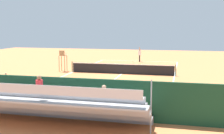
# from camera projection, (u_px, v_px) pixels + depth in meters

# --- Properties ---
(ground_plane) EXTENTS (60.00, 60.00, 0.00)m
(ground_plane) POSITION_uv_depth(u_px,v_px,m) (122.00, 74.00, 28.66)
(ground_plane) COLOR #D17542
(court_line_markings) EXTENTS (10.10, 22.20, 0.01)m
(court_line_markings) POSITION_uv_depth(u_px,v_px,m) (122.00, 74.00, 28.70)
(court_line_markings) COLOR white
(court_line_markings) RESTS_ON ground
(tennis_net) EXTENTS (10.30, 0.10, 1.07)m
(tennis_net) POSITION_uv_depth(u_px,v_px,m) (122.00, 69.00, 28.59)
(tennis_net) COLOR black
(tennis_net) RESTS_ON ground
(backdrop_wall) EXTENTS (18.00, 0.16, 2.00)m
(backdrop_wall) POSITION_uv_depth(u_px,v_px,m) (65.00, 97.00, 15.05)
(backdrop_wall) COLOR #194228
(backdrop_wall) RESTS_ON ground
(bleacher_stand) EXTENTS (9.06, 2.40, 2.48)m
(bleacher_stand) POSITION_uv_depth(u_px,v_px,m) (52.00, 105.00, 13.83)
(bleacher_stand) COLOR #9EA0A5
(bleacher_stand) RESTS_ON ground
(umpire_chair) EXTENTS (0.67, 0.67, 2.14)m
(umpire_chair) POSITION_uv_depth(u_px,v_px,m) (63.00, 58.00, 30.16)
(umpire_chair) COLOR #A88456
(umpire_chair) RESTS_ON ground
(courtside_bench) EXTENTS (1.80, 0.40, 0.93)m
(courtside_bench) POSITION_uv_depth(u_px,v_px,m) (128.00, 105.00, 15.09)
(courtside_bench) COLOR #234C2D
(courtside_bench) RESTS_ON ground
(equipment_bag) EXTENTS (0.90, 0.36, 0.36)m
(equipment_bag) POSITION_uv_depth(u_px,v_px,m) (100.00, 111.00, 15.35)
(equipment_bag) COLOR black
(equipment_bag) RESTS_ON ground
(tennis_player) EXTENTS (0.43, 0.55, 1.93)m
(tennis_player) POSITION_uv_depth(u_px,v_px,m) (140.00, 54.00, 38.45)
(tennis_player) COLOR black
(tennis_player) RESTS_ON ground
(tennis_racket) EXTENTS (0.46, 0.56, 0.03)m
(tennis_racket) POSITION_uv_depth(u_px,v_px,m) (134.00, 62.00, 38.35)
(tennis_racket) COLOR black
(tennis_racket) RESTS_ON ground
(tennis_ball_near) EXTENTS (0.07, 0.07, 0.07)m
(tennis_ball_near) POSITION_uv_depth(u_px,v_px,m) (141.00, 64.00, 36.37)
(tennis_ball_near) COLOR #CCDB33
(tennis_ball_near) RESTS_ON ground
(line_judge) EXTENTS (0.40, 0.55, 1.93)m
(line_judge) POSITION_uv_depth(u_px,v_px,m) (4.00, 89.00, 16.83)
(line_judge) COLOR #232328
(line_judge) RESTS_ON ground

